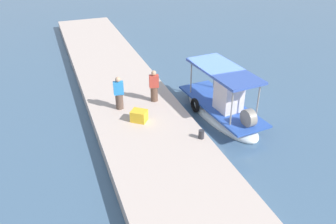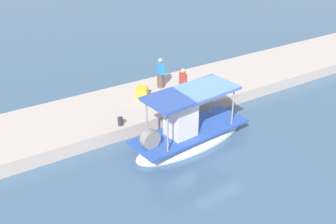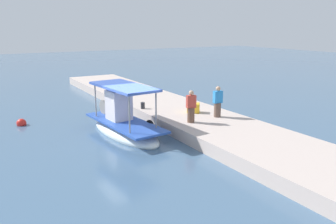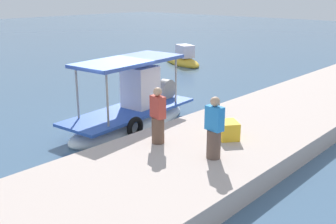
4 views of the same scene
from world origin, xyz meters
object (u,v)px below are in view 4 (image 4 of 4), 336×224
object	(u,v)px
moored_boat_near	(182,60)
main_fishing_boat	(133,114)
cargo_crate	(228,130)
mooring_bollard	(216,104)
fisherman_by_crate	(214,131)
marker_buoy	(137,86)
fisherman_near_bollard	(158,118)

from	to	relation	value
moored_boat_near	main_fishing_boat	bearing A→B (deg)	-147.44
main_fishing_boat	cargo_crate	xyz separation A→B (m)	(-0.06, -4.18, 0.38)
mooring_bollard	main_fishing_boat	bearing A→B (deg)	135.52
main_fishing_boat	fisherman_by_crate	distance (m)	5.03
mooring_bollard	marker_buoy	world-z (taller)	mooring_bollard
marker_buoy	moored_boat_near	xyz separation A→B (m)	(6.95, 2.90, 0.15)
fisherman_by_crate	mooring_bollard	distance (m)	4.55
fisherman_by_crate	moored_boat_near	distance (m)	17.43
main_fishing_boat	moored_boat_near	world-z (taller)	main_fishing_boat
fisherman_near_bollard	fisherman_by_crate	distance (m)	1.82
mooring_bollard	moored_boat_near	distance (m)	12.96
mooring_bollard	moored_boat_near	size ratio (longest dim) A/B	0.09
cargo_crate	marker_buoy	xyz separation A→B (m)	(4.31, 8.43, -0.75)
main_fishing_boat	marker_buoy	xyz separation A→B (m)	(4.25, 4.25, -0.38)
marker_buoy	fisherman_near_bollard	bearing A→B (deg)	-129.71
fisherman_by_crate	moored_boat_near	world-z (taller)	fisherman_by_crate
mooring_bollard	marker_buoy	distance (m)	6.76
fisherman_near_bollard	mooring_bollard	xyz separation A→B (m)	(3.89, 0.76, -0.55)
marker_buoy	moored_boat_near	size ratio (longest dim) A/B	0.12
main_fishing_boat	cargo_crate	size ratio (longest dim) A/B	8.50
fisherman_by_crate	fisherman_near_bollard	bearing A→B (deg)	95.84
fisherman_by_crate	marker_buoy	bearing A→B (deg)	57.28
main_fishing_boat	cargo_crate	distance (m)	4.19
fisherman_by_crate	moored_boat_near	bearing A→B (deg)	43.03
fisherman_by_crate	mooring_bollard	xyz separation A→B (m)	(3.70, 2.57, -0.56)
mooring_bollard	fisherman_near_bollard	bearing A→B (deg)	-168.89
fisherman_by_crate	main_fishing_boat	bearing A→B (deg)	72.18
marker_buoy	mooring_bollard	bearing A→B (deg)	-107.84
fisherman_near_bollard	moored_boat_near	distance (m)	16.40
fisherman_near_bollard	moored_boat_near	bearing A→B (deg)	37.95
main_fishing_boat	marker_buoy	world-z (taller)	main_fishing_boat
main_fishing_boat	mooring_bollard	bearing A→B (deg)	-44.48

